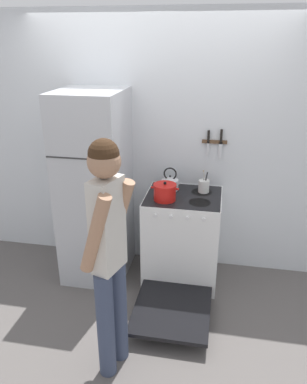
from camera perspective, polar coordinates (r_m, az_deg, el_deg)
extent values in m
plane|color=#5B5654|center=(4.28, 0.65, -9.83)|extent=(14.00, 14.00, 0.00)
cube|color=silver|center=(3.78, 0.82, 6.95)|extent=(10.00, 0.06, 2.55)
cube|color=#B7BABF|center=(3.68, -8.90, 0.58)|extent=(0.60, 0.70, 1.86)
cube|color=#2D2D2D|center=(3.24, -11.35, 5.01)|extent=(0.59, 0.01, 0.01)
cylinder|color=#B2B5BA|center=(3.36, -7.80, -3.71)|extent=(0.02, 0.02, 0.60)
cube|color=white|center=(3.75, 4.39, -6.95)|extent=(0.71, 0.63, 0.90)
cube|color=black|center=(3.55, 4.60, -0.73)|extent=(0.70, 0.61, 0.02)
cube|color=black|center=(3.51, 3.84, -9.37)|extent=(0.61, 0.05, 0.68)
cylinder|color=black|center=(3.45, 1.72, -1.24)|extent=(0.20, 0.20, 0.01)
cylinder|color=black|center=(3.42, 7.05, -1.63)|extent=(0.20, 0.20, 0.01)
cylinder|color=black|center=(3.68, 2.34, 0.31)|extent=(0.20, 0.20, 0.01)
cylinder|color=black|center=(3.65, 7.33, -0.04)|extent=(0.20, 0.20, 0.01)
cylinder|color=silver|center=(3.31, 0.24, -3.60)|extent=(0.04, 0.02, 0.04)
cylinder|color=silver|center=(3.29, 2.69, -3.80)|extent=(0.04, 0.02, 0.04)
cylinder|color=silver|center=(3.27, 5.17, -4.00)|extent=(0.04, 0.02, 0.04)
cylinder|color=silver|center=(3.27, 7.67, -4.19)|extent=(0.04, 0.02, 0.04)
cube|color=black|center=(3.38, 2.83, -17.49)|extent=(0.65, 0.72, 0.04)
cube|color=#99999E|center=(3.70, 4.23, -8.13)|extent=(0.57, 0.34, 0.01)
cylinder|color=red|center=(3.42, 1.73, -0.16)|extent=(0.20, 0.20, 0.13)
cylinder|color=red|center=(3.39, 1.75, 1.03)|extent=(0.21, 0.21, 0.02)
sphere|color=black|center=(3.39, 1.75, 1.36)|extent=(0.03, 0.03, 0.03)
cylinder|color=red|center=(3.42, -0.13, 0.71)|extent=(0.03, 0.02, 0.02)
cylinder|color=red|center=(3.39, 3.63, 0.44)|extent=(0.03, 0.02, 0.02)
cylinder|color=silver|center=(3.66, 2.52, 1.10)|extent=(0.17, 0.17, 0.10)
cone|color=silver|center=(3.63, 2.54, 2.07)|extent=(0.16, 0.16, 0.03)
sphere|color=black|center=(3.62, 2.54, 2.41)|extent=(0.02, 0.02, 0.02)
cone|color=silver|center=(3.64, 3.74, 1.17)|extent=(0.09, 0.03, 0.08)
torus|color=black|center=(3.62, 2.55, 2.78)|extent=(0.13, 0.01, 0.13)
cylinder|color=silver|center=(3.63, 7.67, 0.89)|extent=(0.11, 0.11, 0.12)
cylinder|color=#9E7547|center=(3.63, 7.67, 1.85)|extent=(0.03, 0.04, 0.18)
cylinder|color=#232326|center=(3.61, 7.95, 1.70)|extent=(0.04, 0.03, 0.18)
cylinder|color=#B2B5BA|center=(3.62, 7.67, 1.73)|extent=(0.03, 0.02, 0.18)
cylinder|color=#38425B|center=(2.80, -7.29, -19.54)|extent=(0.12, 0.12, 0.86)
cylinder|color=#38425B|center=(2.90, -5.33, -17.61)|extent=(0.12, 0.12, 0.86)
cube|color=beige|center=(2.42, -7.04, -5.09)|extent=(0.20, 0.27, 0.64)
cylinder|color=#A87A5B|center=(2.33, -8.86, -6.41)|extent=(0.27, 0.16, 0.57)
cylinder|color=#A87A5B|center=(2.52, -5.35, -3.86)|extent=(0.27, 0.16, 0.57)
sphere|color=#A87A5B|center=(2.26, -7.55, 4.62)|extent=(0.21, 0.21, 0.21)
sphere|color=#382314|center=(2.24, -7.61, 5.75)|extent=(0.19, 0.19, 0.19)
cube|color=brown|center=(3.67, 9.28, 7.56)|extent=(0.24, 0.02, 0.03)
cube|color=silver|center=(3.68, 8.27, 6.48)|extent=(0.02, 0.00, 0.15)
cube|color=black|center=(3.65, 8.38, 8.42)|extent=(0.02, 0.02, 0.11)
cube|color=silver|center=(3.68, 10.14, 6.22)|extent=(0.03, 0.00, 0.16)
cube|color=black|center=(3.64, 10.29, 8.41)|extent=(0.02, 0.02, 0.13)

